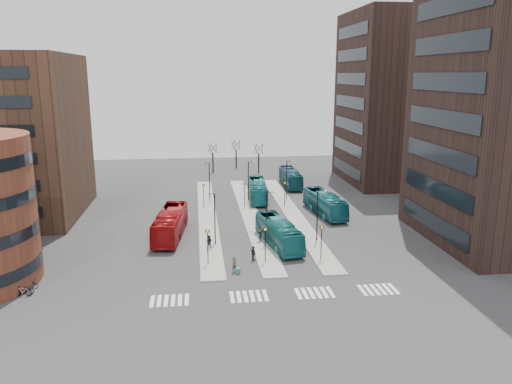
{
  "coord_description": "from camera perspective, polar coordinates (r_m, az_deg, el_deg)",
  "views": [
    {
      "loc": [
        -5.34,
        -36.95,
        19.39
      ],
      "look_at": [
        1.97,
        23.06,
        5.0
      ],
      "focal_mm": 35.0,
      "sensor_mm": 36.0,
      "label": 1
    }
  ],
  "objects": [
    {
      "name": "crosswalk_stripes",
      "position": [
        45.86,
        2.66,
        -11.63
      ],
      "size": [
        22.35,
        2.4,
        0.01
      ],
      "color": "silver",
      "rests_on": "ground"
    },
    {
      "name": "commuter_b",
      "position": [
        53.3,
        -0.3,
        -7.02
      ],
      "size": [
        0.69,
        1.01,
        1.6
      ],
      "primitive_type": "imported",
      "rotation": [
        0.0,
        0.0,
        1.92
      ],
      "color": "black",
      "rests_on": "ground"
    },
    {
      "name": "bicycle_near",
      "position": [
        50.41,
        -24.85,
        -10.01
      ],
      "size": [
        1.74,
        1.01,
        0.87
      ],
      "primitive_type": "imported",
      "rotation": [
        0.0,
        0.0,
        1.29
      ],
      "color": "gray",
      "rests_on": "ground"
    },
    {
      "name": "lamp_posts",
      "position": [
        67.32,
        0.06,
        -0.2
      ],
      "size": [
        14.04,
        20.24,
        6.12
      ],
      "color": "black",
      "rests_on": "ground"
    },
    {
      "name": "bare_trees",
      "position": [
        101.32,
        -2.32,
        3.91
      ],
      "size": [
        10.97,
        8.14,
        5.9
      ],
      "color": "black",
      "rests_on": "ground"
    },
    {
      "name": "teal_bus_d",
      "position": [
        88.13,
        3.97,
        1.64
      ],
      "size": [
        2.69,
        10.83,
        3.01
      ],
      "primitive_type": "imported",
      "rotation": [
        0.0,
        0.0,
        -0.02
      ],
      "color": "#124D5A",
      "rests_on": "ground"
    },
    {
      "name": "bicycle_far",
      "position": [
        51.4,
        -24.47,
        -9.51
      ],
      "size": [
        1.76,
        0.9,
        0.88
      ],
      "primitive_type": "imported",
      "rotation": [
        0.0,
        0.0,
        1.38
      ],
      "color": "gray",
      "rests_on": "ground"
    },
    {
      "name": "ground",
      "position": [
        42.07,
        1.17,
        -14.06
      ],
      "size": [
        160.0,
        160.0,
        0.0
      ],
      "primitive_type": "plane",
      "color": "#2D2D30",
      "rests_on": "ground"
    },
    {
      "name": "sign_poles",
      "position": [
        62.7,
        -0.33,
        -2.33
      ],
      "size": [
        12.45,
        22.12,
        3.65
      ],
      "color": "black",
      "rests_on": "ground"
    },
    {
      "name": "island_left",
      "position": [
        69.7,
        -5.57,
        -2.77
      ],
      "size": [
        2.5,
        45.0,
        0.15
      ],
      "primitive_type": "cube",
      "color": "gray",
      "rests_on": "ground"
    },
    {
      "name": "commuter_c",
      "position": [
        58.83,
        0.41,
        -5.05
      ],
      "size": [
        0.8,
        1.12,
        1.56
      ],
      "primitive_type": "imported",
      "rotation": [
        0.0,
        0.0,
        4.48
      ],
      "color": "black",
      "rests_on": "ground"
    },
    {
      "name": "bicycle_mid",
      "position": [
        49.82,
        -25.09,
        -10.25
      ],
      "size": [
        1.62,
        0.5,
        0.97
      ],
      "primitive_type": "imported",
      "rotation": [
        0.0,
        0.0,
        1.54
      ],
      "color": "gray",
      "rests_on": "ground"
    },
    {
      "name": "teal_bus_c",
      "position": [
        70.86,
        7.86,
        -1.32
      ],
      "size": [
        3.94,
        11.36,
        3.1
      ],
      "primitive_type": "imported",
      "rotation": [
        0.0,
        0.0,
        0.12
      ],
      "color": "#15616C",
      "rests_on": "ground"
    },
    {
      "name": "suitcase",
      "position": [
        50.16,
        -2.08,
        -9.0
      ],
      "size": [
        0.54,
        0.47,
        0.58
      ],
      "primitive_type": "cube",
      "rotation": [
        0.0,
        0.0,
        -0.24
      ],
      "color": "navy",
      "rests_on": "ground"
    },
    {
      "name": "commuter_a",
      "position": [
        57.16,
        -5.38,
        -5.68
      ],
      "size": [
        0.91,
        0.82,
        1.55
      ],
      "primitive_type": "imported",
      "rotation": [
        0.0,
        0.0,
        2.78
      ],
      "color": "black",
      "rests_on": "ground"
    },
    {
      "name": "island_right",
      "position": [
        70.95,
        4.17,
        -2.45
      ],
      "size": [
        2.5,
        45.0,
        0.15
      ],
      "primitive_type": "cube",
      "color": "gray",
      "rests_on": "ground"
    },
    {
      "name": "red_bus",
      "position": [
        61.49,
        -9.76,
        -3.58
      ],
      "size": [
        4.09,
        12.12,
        3.31
      ],
      "primitive_type": "imported",
      "rotation": [
        0.0,
        0.0,
        -0.11
      ],
      "color": "#990B0E",
      "rests_on": "ground"
    },
    {
      "name": "teal_bus_b",
      "position": [
        78.25,
        0.18,
        0.18
      ],
      "size": [
        3.34,
        11.05,
        3.03
      ],
      "primitive_type": "imported",
      "rotation": [
        0.0,
        0.0,
        -0.07
      ],
      "color": "#167071",
      "rests_on": "ground"
    },
    {
      "name": "teal_bus_a",
      "position": [
        57.76,
        2.6,
        -4.66
      ],
      "size": [
        4.24,
        11.11,
        3.02
      ],
      "primitive_type": "imported",
      "rotation": [
        0.0,
        0.0,
        0.16
      ],
      "color": "#146366",
      "rests_on": "ground"
    },
    {
      "name": "island_mid",
      "position": [
        70.07,
        -0.66,
        -2.61
      ],
      "size": [
        2.5,
        45.0,
        0.15
      ],
      "primitive_type": "cube",
      "color": "gray",
      "rests_on": "ground"
    },
    {
      "name": "traveller",
      "position": [
        50.38,
        -2.49,
        -8.25
      ],
      "size": [
        0.71,
        0.68,
        1.64
      ],
      "primitive_type": "imported",
      "rotation": [
        0.0,
        0.0,
        0.69
      ],
      "color": "brown",
      "rests_on": "ground"
    },
    {
      "name": "tower_far",
      "position": [
        94.72,
        16.54,
        10.19
      ],
      "size": [
        20.12,
        20.0,
        30.0
      ],
      "color": "black",
      "rests_on": "ground"
    }
  ]
}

